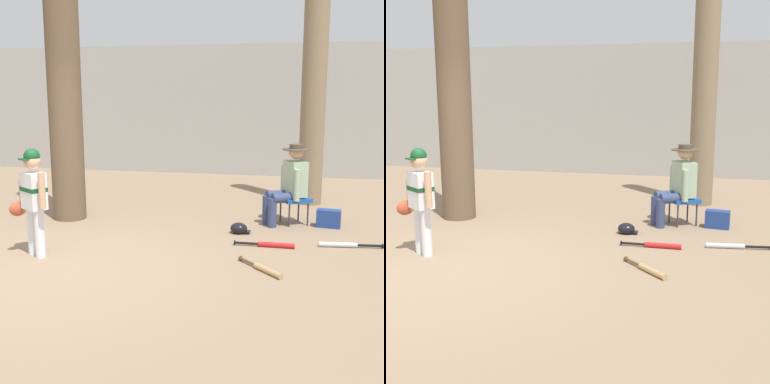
% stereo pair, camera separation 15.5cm
% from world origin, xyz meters
% --- Properties ---
extents(ground_plane, '(60.00, 60.00, 0.00)m').
position_xyz_m(ground_plane, '(0.00, 0.00, 0.00)').
color(ground_plane, '#897056').
extents(concrete_back_wall, '(18.00, 0.36, 3.05)m').
position_xyz_m(concrete_back_wall, '(0.00, 7.29, 1.53)').
color(concrete_back_wall, '#9E9E99').
rests_on(concrete_back_wall, ground).
extents(tree_near_player, '(0.71, 0.71, 5.37)m').
position_xyz_m(tree_near_player, '(-0.83, 2.20, 2.34)').
color(tree_near_player, brown).
rests_on(tree_near_player, ground).
extents(tree_behind_spectator, '(0.58, 0.58, 4.48)m').
position_xyz_m(tree_behind_spectator, '(2.84, 4.17, 1.96)').
color(tree_behind_spectator, '#7F6B51').
rests_on(tree_behind_spectator, ground).
extents(young_ballplayer, '(0.60, 0.38, 1.31)m').
position_xyz_m(young_ballplayer, '(-0.39, 0.37, 0.74)').
color(young_ballplayer, white).
rests_on(young_ballplayer, ground).
extents(folding_stool, '(0.54, 0.54, 0.41)m').
position_xyz_m(folding_stool, '(2.61, 2.61, 0.36)').
color(folding_stool, '#194C9E').
rests_on(folding_stool, ground).
extents(seated_spectator, '(0.67, 0.56, 1.20)m').
position_xyz_m(seated_spectator, '(2.53, 2.57, 0.64)').
color(seated_spectator, navy).
rests_on(seated_spectator, ground).
extents(handbag_beside_stool, '(0.36, 0.22, 0.26)m').
position_xyz_m(handbag_beside_stool, '(3.11, 2.52, 0.13)').
color(handbag_beside_stool, navy).
rests_on(handbag_beside_stool, ground).
extents(bat_red_barrel, '(0.77, 0.07, 0.07)m').
position_xyz_m(bat_red_barrel, '(2.37, 1.32, 0.03)').
color(bat_red_barrel, red).
rests_on(bat_red_barrel, ground).
extents(bat_aluminum_silver, '(0.81, 0.15, 0.07)m').
position_xyz_m(bat_aluminum_silver, '(3.26, 1.52, 0.03)').
color(bat_aluminum_silver, '#B7BCC6').
rests_on(bat_aluminum_silver, ground).
extents(bat_wood_tan, '(0.55, 0.57, 0.07)m').
position_xyz_m(bat_wood_tan, '(2.36, 0.38, 0.03)').
color(bat_wood_tan, tan).
rests_on(bat_wood_tan, ground).
extents(batting_helmet_black, '(0.28, 0.22, 0.16)m').
position_xyz_m(batting_helmet_black, '(1.88, 1.90, 0.07)').
color(batting_helmet_black, black).
rests_on(batting_helmet_black, ground).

